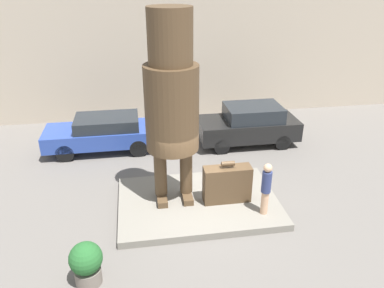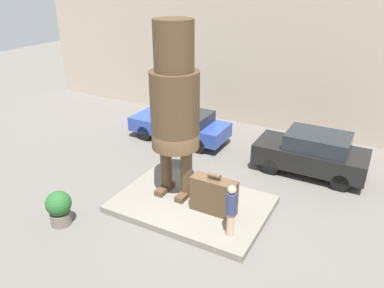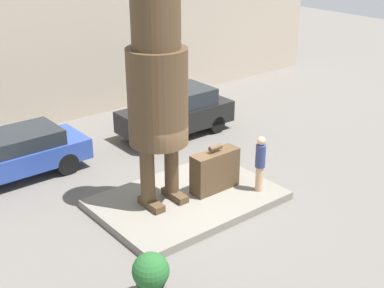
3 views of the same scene
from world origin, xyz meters
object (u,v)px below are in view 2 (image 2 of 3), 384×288
at_px(statue_figure, 175,99).
at_px(planter_pot, 59,207).
at_px(parked_car_black, 312,153).
at_px(tourist, 231,209).
at_px(giant_suitcase, 214,195).
at_px(parked_car_blue, 180,124).

bearing_deg(statue_figure, planter_pot, -128.65).
bearing_deg(parked_car_black, statue_figure, 47.73).
relative_size(parked_car_black, planter_pot, 3.67).
bearing_deg(tourist, parked_car_black, 78.12).
distance_m(parked_car_black, planter_pot, 9.35).
distance_m(giant_suitcase, parked_car_black, 4.93).
distance_m(tourist, parked_car_blue, 7.49).
bearing_deg(planter_pot, parked_car_black, 49.23).
height_order(giant_suitcase, planter_pot, giant_suitcase).
height_order(giant_suitcase, tourist, tourist).
distance_m(statue_figure, planter_pot, 4.90).
height_order(tourist, parked_car_blue, tourist).
bearing_deg(statue_figure, parked_car_blue, 118.79).
relative_size(giant_suitcase, planter_pot, 1.29).
bearing_deg(giant_suitcase, parked_car_blue, 130.08).
relative_size(giant_suitcase, tourist, 0.89).
xyz_separation_m(statue_figure, tourist, (2.56, -1.27, -2.48)).
relative_size(statue_figure, parked_car_blue, 1.26).
relative_size(tourist, parked_car_black, 0.40).
distance_m(statue_figure, parked_car_blue, 5.70).
bearing_deg(planter_pot, giant_suitcase, 32.79).
bearing_deg(parked_car_blue, planter_pot, 89.74).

